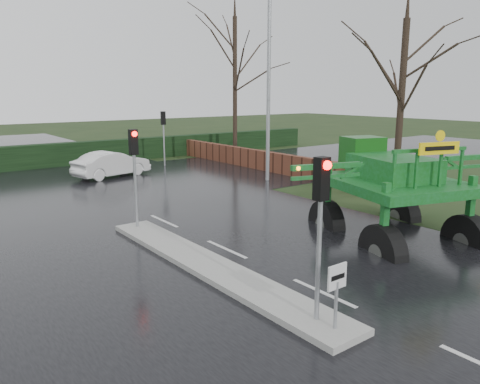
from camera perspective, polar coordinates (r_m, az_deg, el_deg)
ground at (r=11.65m, az=10.13°, el=-12.11°), size 140.00×140.00×0.00m
road_main at (r=19.44m, az=-12.04°, el=-2.27°), size 14.00×80.00×0.02m
road_cross at (r=24.88m, az=-18.00°, el=0.53°), size 80.00×12.00×0.02m
median_island at (r=12.95m, az=-3.80°, el=-9.00°), size 1.20×10.00×0.16m
hedge_row at (r=32.35m, az=-22.85°, el=4.07°), size 44.00×0.90×1.50m
brick_wall at (r=29.84m, az=1.29°, el=4.12°), size 0.40×20.00×1.20m
keep_left_sign at (r=9.43m, az=11.71°, el=-11.17°), size 0.50×0.07×1.35m
traffic_signal_near at (r=9.26m, az=9.83°, el=-1.52°), size 0.26×0.33×3.52m
traffic_signal_mid at (r=16.17m, az=-12.78°, el=4.16°), size 0.26×0.33×3.52m
traffic_signal_far at (r=30.79m, az=-9.33°, el=7.94°), size 0.26×0.33×3.52m
street_light_right at (r=25.03m, az=2.98°, el=14.95°), size 3.85×0.30×10.00m
tree_right_near at (r=23.44m, az=19.19°, el=12.56°), size 5.60×5.60×9.64m
tree_right_far at (r=35.08m, az=-0.62°, el=14.97°), size 7.00×7.00×12.05m
crop_sprayer at (r=14.34m, az=16.96°, el=1.19°), size 7.84×5.96×4.56m
white_sedan at (r=27.62m, az=-15.28°, el=1.79°), size 4.63×2.47×1.45m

